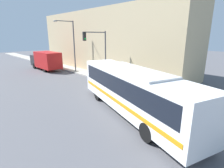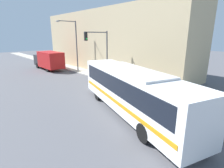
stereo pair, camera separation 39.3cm
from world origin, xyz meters
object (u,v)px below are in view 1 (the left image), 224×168
fire_hydrant (134,83)px  traffic_light_pole (99,47)px  city_bus (132,88)px  delivery_truck (46,60)px  parking_meter (110,73)px  street_lamp (71,42)px

fire_hydrant → traffic_light_pole: traffic_light_pole is taller
city_bus → delivery_truck: bearing=99.6°
fire_hydrant → traffic_light_pole: bearing=101.1°
delivery_truck → parking_meter: (2.43, -12.57, -0.60)m
city_bus → street_lamp: (4.99, 15.80, 2.63)m
city_bus → street_lamp: size_ratio=1.64×
parking_meter → street_lamp: size_ratio=0.17×
city_bus → parking_meter: city_bus is taller
parking_meter → fire_hydrant: bearing=-90.0°
city_bus → fire_hydrant: city_bus is taller
delivery_truck → fire_hydrant: 16.48m
fire_hydrant → parking_meter: size_ratio=0.66×
traffic_light_pole → delivery_truck: bearing=97.4°
traffic_light_pole → fire_hydrant: bearing=-78.9°
fire_hydrant → street_lamp: size_ratio=0.11×
city_bus → delivery_truck: (2.75, 20.23, -0.31)m
traffic_light_pole → street_lamp: bearing=84.1°
delivery_truck → street_lamp: street_lamp is taller
delivery_truck → traffic_light_pole: bearing=-82.6°
traffic_light_pole → parking_meter: size_ratio=4.63×
delivery_truck → street_lamp: (2.24, -4.42, 2.94)m
city_bus → traffic_light_pole: traffic_light_pole is taller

